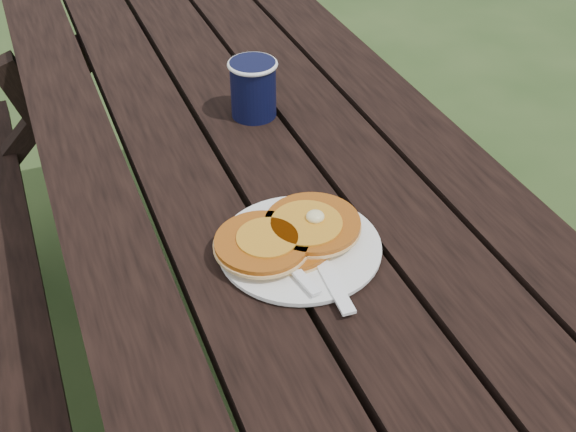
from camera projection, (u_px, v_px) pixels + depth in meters
name	position (u px, v px, depth m)	size (l,w,h in m)	color
ground	(262.00, 393.00, 1.80)	(60.00, 60.00, 0.00)	#273C1A
picnic_table	(258.00, 287.00, 1.57)	(1.36, 1.80, 0.75)	black
plate	(300.00, 248.00, 1.08)	(0.24, 0.24, 0.01)	white
pancake_stack	(289.00, 234.00, 1.08)	(0.23, 0.16, 0.04)	#B15714
knife	(326.00, 270.00, 1.03)	(0.02, 0.18, 0.01)	white
fork	(296.00, 271.00, 1.02)	(0.03, 0.16, 0.01)	white
coffee_cup	(253.00, 86.00, 1.36)	(0.09, 0.09, 0.11)	black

